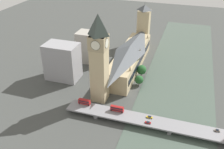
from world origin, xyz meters
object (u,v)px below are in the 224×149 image
at_px(clock_tower, 99,57).
at_px(double_decker_bus_mid, 84,102).
at_px(parliament_hall, 130,57).
at_px(road_bridge, 170,126).
at_px(car_northbound_tail, 217,130).
at_px(double_decker_bus_rear, 117,109).
at_px(car_northbound_lead, 148,122).
at_px(victoria_tower, 144,26).
at_px(car_southbound_mid, 150,117).

relative_size(clock_tower, double_decker_bus_mid, 7.50).
distance_m(parliament_hall, road_bridge, 102.11).
relative_size(double_decker_bus_mid, car_northbound_tail, 2.68).
bearing_deg(double_decker_bus_rear, car_northbound_lead, 166.02).
distance_m(victoria_tower, car_northbound_tail, 173.32).
distance_m(double_decker_bus_rear, car_northbound_lead, 26.97).
xyz_separation_m(road_bridge, double_decker_bus_rear, (42.46, -3.03, 3.48)).
height_order(clock_tower, car_northbound_tail, clock_tower).
xyz_separation_m(road_bridge, car_northbound_lead, (16.35, 3.47, 1.56)).
distance_m(victoria_tower, double_decker_bus_rear, 151.02).
bearing_deg(clock_tower, parliament_hall, -98.88).
xyz_separation_m(double_decker_bus_mid, car_northbound_tail, (-103.09, 0.13, -1.90)).
relative_size(parliament_hall, road_bridge, 0.67).
xyz_separation_m(clock_tower, car_northbound_lead, (-47.34, 24.86, -35.38)).
bearing_deg(victoria_tower, car_northbound_tail, 119.95).
relative_size(double_decker_bus_rear, car_northbound_tail, 2.84).
distance_m(victoria_tower, car_northbound_lead, 161.64).
bearing_deg(clock_tower, car_southbound_mid, 158.75).
relative_size(double_decker_bus_mid, car_southbound_mid, 2.16).
xyz_separation_m(parliament_hall, car_northbound_lead, (-37.16, 89.98, -7.29)).
bearing_deg(car_southbound_mid, road_bridge, 169.62).
relative_size(victoria_tower, car_southbound_mid, 11.86).
xyz_separation_m(double_decker_bus_mid, car_southbound_mid, (-54.31, 0.50, -1.90)).
bearing_deg(road_bridge, clock_tower, -18.57).
bearing_deg(double_decker_bus_mid, car_northbound_lead, 172.69).
bearing_deg(car_southbound_mid, car_northbound_lead, 90.48).
bearing_deg(road_bridge, double_decker_bus_mid, -2.84).
height_order(road_bridge, car_southbound_mid, car_southbound_mid).
xyz_separation_m(road_bridge, double_decker_bus_mid, (70.72, -3.51, 3.51)).
xyz_separation_m(car_northbound_lead, car_southbound_mid, (0.05, -6.47, 0.05)).
bearing_deg(car_northbound_tail, car_southbound_mid, 0.44).
xyz_separation_m(clock_tower, double_decker_bus_rear, (-21.24, 18.36, -33.46)).
xyz_separation_m(victoria_tower, double_decker_bus_rear, (-11.11, 149.47, -18.47)).
xyz_separation_m(victoria_tower, double_decker_bus_mid, (17.15, 149.00, -18.45)).
height_order(victoria_tower, car_southbound_mid, victoria_tower).
distance_m(road_bridge, car_southbound_mid, 16.75).
bearing_deg(clock_tower, victoria_tower, -94.42).
relative_size(road_bridge, car_southbound_mid, 34.87).
distance_m(clock_tower, double_decker_bus_rear, 43.67).
bearing_deg(parliament_hall, double_decker_bus_mid, 78.29).
height_order(parliament_hall, victoria_tower, victoria_tower).
bearing_deg(car_northbound_lead, clock_tower, -27.70).
xyz_separation_m(parliament_hall, road_bridge, (-53.51, 86.52, -8.85)).
bearing_deg(double_decker_bus_mid, car_northbound_tail, 179.93).
relative_size(road_bridge, car_northbound_lead, 37.04).
xyz_separation_m(double_decker_bus_mid, double_decker_bus_rear, (-28.26, 0.47, -0.02)).
height_order(victoria_tower, car_northbound_lead, victoria_tower).
xyz_separation_m(parliament_hall, clock_tower, (10.18, 65.12, 28.10)).
bearing_deg(car_northbound_tail, double_decker_bus_rear, 0.26).
height_order(double_decker_bus_mid, car_northbound_tail, double_decker_bus_mid).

